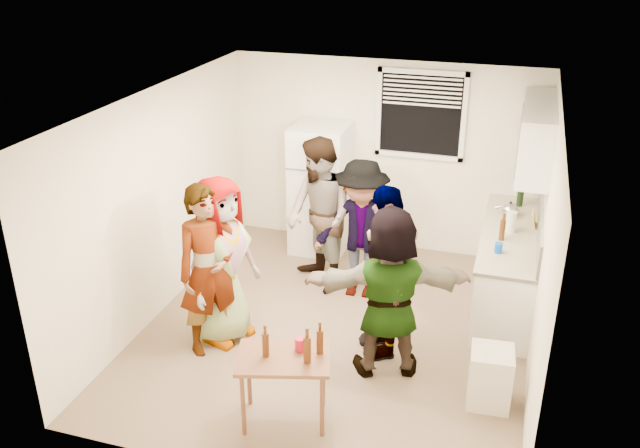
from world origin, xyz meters
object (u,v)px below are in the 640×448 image
(guest_black, at_px, (381,349))
(kettle, at_px, (509,216))
(beer_bottle_table, at_px, (307,362))
(guest_grey, at_px, (226,335))
(trash_bin, at_px, (490,380))
(guest_back_right, at_px, (359,293))
(guest_orange, at_px, (386,368))
(serving_table, at_px, (285,419))
(red_cup, at_px, (300,350))
(wine_bottle, at_px, (519,206))
(guest_stripe, at_px, (215,346))
(refrigerator, at_px, (320,189))
(guest_back_left, at_px, (319,285))
(blue_cup, at_px, (498,253))
(beer_bottle_counter, at_px, (501,240))

(guest_black, bearing_deg, kettle, 124.56)
(beer_bottle_table, relative_size, guest_grey, 0.14)
(guest_black, bearing_deg, trash_bin, 40.38)
(kettle, distance_m, guest_back_right, 1.97)
(trash_bin, xyz_separation_m, guest_back_right, (-1.61, 1.58, -0.25))
(guest_black, distance_m, guest_orange, 0.34)
(beer_bottle_table, bearing_deg, guest_back_right, 93.03)
(kettle, distance_m, guest_orange, 2.48)
(serving_table, xyz_separation_m, guest_black, (0.59, 1.31, 0.00))
(kettle, height_order, red_cup, kettle)
(serving_table, height_order, guest_orange, serving_table)
(wine_bottle, height_order, serving_table, wine_bottle)
(guest_stripe, bearing_deg, serving_table, -86.93)
(guest_back_right, xyz_separation_m, guest_orange, (0.61, -1.36, 0.00))
(trash_bin, bearing_deg, wine_bottle, 88.19)
(trash_bin, height_order, guest_orange, trash_bin)
(refrigerator, bearing_deg, guest_back_left, -73.55)
(trash_bin, height_order, guest_stripe, trash_bin)
(refrigerator, distance_m, guest_black, 2.60)
(refrigerator, bearing_deg, beer_bottle_table, -74.70)
(guest_stripe, height_order, guest_back_right, guest_back_right)
(blue_cup, height_order, guest_grey, blue_cup)
(blue_cup, relative_size, guest_back_left, 0.06)
(red_cup, bearing_deg, blue_cup, 52.06)
(refrigerator, relative_size, guest_orange, 0.98)
(serving_table, bearing_deg, beer_bottle_table, -3.60)
(kettle, distance_m, guest_back_left, 2.39)
(guest_orange, bearing_deg, guest_grey, -21.06)
(wine_bottle, relative_size, guest_stripe, 0.17)
(beer_bottle_counter, height_order, guest_back_right, beer_bottle_counter)
(guest_grey, distance_m, guest_stripe, 0.23)
(guest_back_left, bearing_deg, kettle, 62.96)
(beer_bottle_counter, distance_m, guest_stripe, 3.26)
(wine_bottle, distance_m, beer_bottle_counter, 1.06)
(serving_table, height_order, red_cup, red_cup)
(beer_bottle_table, xyz_separation_m, guest_orange, (0.48, 1.01, -0.67))
(kettle, height_order, guest_back_left, kettle)
(refrigerator, relative_size, red_cup, 13.72)
(guest_grey, bearing_deg, guest_black, -60.96)
(trash_bin, distance_m, red_cup, 1.77)
(beer_bottle_table, distance_m, guest_back_left, 2.58)
(kettle, relative_size, guest_orange, 0.14)
(beer_bottle_counter, bearing_deg, guest_grey, -153.61)
(kettle, bearing_deg, red_cup, -107.92)
(guest_orange, bearing_deg, guest_black, -88.48)
(refrigerator, relative_size, kettle, 7.21)
(blue_cup, relative_size, guest_grey, 0.06)
(beer_bottle_table, bearing_deg, guest_grey, 139.71)
(wine_bottle, xyz_separation_m, beer_bottle_counter, (-0.15, -1.05, -0.00))
(trash_bin, distance_m, guest_grey, 2.78)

